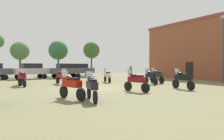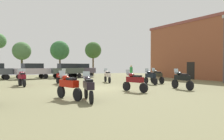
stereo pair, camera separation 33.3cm
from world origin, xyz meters
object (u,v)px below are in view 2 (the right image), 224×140
at_px(car_1, 80,69).
at_px(motorcycle_12, 61,77).
at_px(motorcycle_11, 69,85).
at_px(car_4, 32,70).
at_px(motorcycle_3, 88,86).
at_px(tree_4, 22,51).
at_px(motorcycle_10, 134,81).
at_px(motorcycle_13, 182,79).
at_px(motorcycle_5, 157,76).
at_px(car_5, 67,70).
at_px(person_1, 131,72).
at_px(motorcycle_1, 22,78).
at_px(tree_5, 60,50).
at_px(lamp_post, 224,45).
at_px(tree_1, 93,50).
at_px(motorcycle_8, 150,77).
at_px(motorcycle_7, 107,75).
at_px(motorcycle_9, 23,77).

bearing_deg(car_1, motorcycle_12, 157.24).
height_order(motorcycle_11, car_4, car_4).
relative_size(motorcycle_3, tree_4, 0.42).
relative_size(motorcycle_10, motorcycle_13, 0.94).
relative_size(motorcycle_5, car_5, 0.49).
xyz_separation_m(motorcycle_5, person_1, (-0.07, 4.27, 0.31)).
distance_m(motorcycle_5, car_5, 13.54).
bearing_deg(motorcycle_5, motorcycle_12, 163.21).
bearing_deg(motorcycle_1, tree_5, 57.00).
bearing_deg(tree_5, car_1, -74.68).
height_order(tree_5, lamp_post, lamp_post).
height_order(motorcycle_10, car_1, car_1).
bearing_deg(tree_1, lamp_post, -83.06).
distance_m(motorcycle_8, tree_4, 21.46).
xyz_separation_m(motorcycle_7, motorcycle_13, (1.74, -8.19, 0.03)).
bearing_deg(motorcycle_11, motorcycle_7, 36.09).
distance_m(motorcycle_12, car_5, 9.57).
xyz_separation_m(motorcycle_3, motorcycle_10, (4.07, 1.74, 0.01)).
height_order(motorcycle_11, car_1, car_1).
bearing_deg(car_4, motorcycle_8, -160.13).
distance_m(motorcycle_12, car_1, 11.77).
bearing_deg(car_5, motorcycle_11, 158.23).
distance_m(motorcycle_1, motorcycle_10, 9.75).
bearing_deg(car_4, motorcycle_1, 154.63).
bearing_deg(car_4, tree_5, -51.35).
xyz_separation_m(motorcycle_5, motorcycle_10, (-5.85, -4.30, -0.01)).
relative_size(motorcycle_12, car_4, 0.47).
bearing_deg(car_5, tree_4, 35.60).
relative_size(motorcycle_12, tree_5, 0.36).
bearing_deg(motorcycle_8, tree_4, 122.66).
bearing_deg(tree_1, motorcycle_1, -130.15).
bearing_deg(car_5, motorcycle_8, -168.68).
height_order(motorcycle_9, car_4, car_4).
xyz_separation_m(motorcycle_8, tree_1, (3.97, 21.15, 3.87)).
distance_m(motorcycle_13, person_1, 9.34).
xyz_separation_m(car_5, tree_4, (-5.10, 6.17, 2.74)).
xyz_separation_m(motorcycle_8, lamp_post, (6.88, -2.77, 2.98)).
bearing_deg(person_1, tree_5, 7.26).
bearing_deg(motorcycle_7, person_1, 27.87).
relative_size(motorcycle_7, tree_1, 0.35).
distance_m(motorcycle_10, lamp_post, 11.81).
relative_size(motorcycle_9, person_1, 1.22).
distance_m(motorcycle_1, motorcycle_12, 3.44).
bearing_deg(tree_1, motorcycle_11, -117.32).
bearing_deg(car_4, motorcycle_7, -160.16).
bearing_deg(motorcycle_8, motorcycle_9, 161.10).
bearing_deg(motorcycle_10, car_4, 88.96).
bearing_deg(car_5, car_4, 82.50).
xyz_separation_m(motorcycle_7, car_1, (1.15, 10.55, 0.46)).
height_order(motorcycle_3, motorcycle_8, motorcycle_8).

